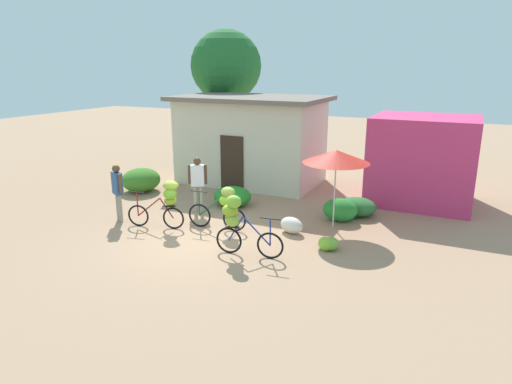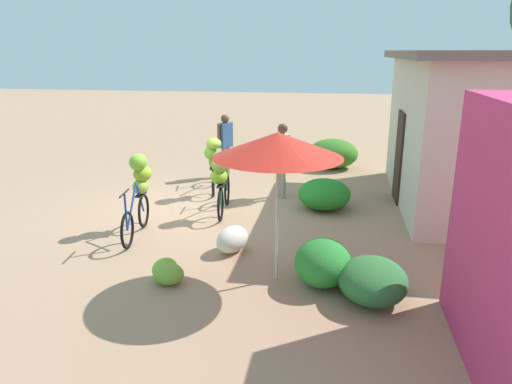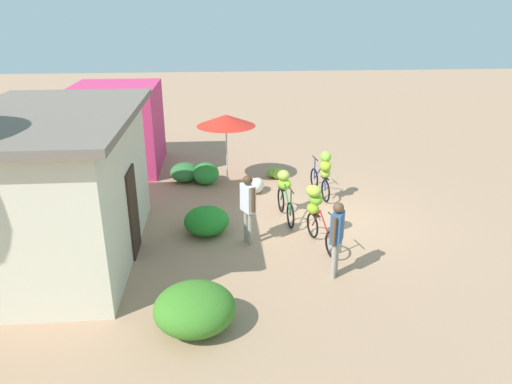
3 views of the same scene
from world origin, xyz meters
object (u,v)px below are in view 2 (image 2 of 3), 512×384
bicycle_leftmost (213,160)px  person_vendor (282,153)px  bicycle_center_loaded (139,187)px  bicycle_near_pile (221,181)px  banana_pile_on_ground (167,272)px  market_umbrella (278,145)px  produce_sack (232,239)px  person_bystander (225,139)px  building_low (476,129)px

bicycle_leftmost → person_vendor: person_vendor is taller
bicycle_leftmost → bicycle_center_loaded: 2.71m
bicycle_near_pile → banana_pile_on_ground: bicycle_near_pile is taller
market_umbrella → bicycle_leftmost: bearing=-154.2°
bicycle_leftmost → produce_sack: size_ratio=2.35×
produce_sack → person_bystander: bearing=-165.8°
bicycle_leftmost → banana_pile_on_ground: size_ratio=2.82×
building_low → person_vendor: (0.21, -4.14, -0.60)m
market_umbrella → person_vendor: (-4.17, -0.40, -0.98)m
bicycle_center_loaded → banana_pile_on_ground: bicycle_center_loaded is taller
building_low → bicycle_center_loaded: (2.82, -6.49, -0.80)m
person_bystander → bicycle_leftmost: bearing=2.8°
bicycle_near_pile → person_vendor: (-1.50, 1.07, 0.31)m
building_low → market_umbrella: bearing=-40.5°
bicycle_near_pile → banana_pile_on_ground: 3.07m
market_umbrella → bicycle_center_loaded: market_umbrella is taller
bicycle_center_loaded → banana_pile_on_ground: bearing=31.8°
banana_pile_on_ground → produce_sack: size_ratio=0.83×
market_umbrella → bicycle_near_pile: market_umbrella is taller
market_umbrella → person_bystander: 6.24m
building_low → bicycle_near_pile: (1.71, -5.21, -0.91)m
bicycle_center_loaded → produce_sack: size_ratio=2.41×
produce_sack → bicycle_near_pile: bearing=-161.0°
bicycle_near_pile → person_bystander: (-3.12, -0.63, 0.28)m
market_umbrella → bicycle_leftmost: (-4.18, -2.02, -1.20)m
produce_sack → banana_pile_on_ground: bearing=-29.6°
market_umbrella → banana_pile_on_ground: (0.34, -1.57, -1.87)m
bicycle_leftmost → banana_pile_on_ground: bearing=5.6°
bicycle_center_loaded → banana_pile_on_ground: 2.34m
person_vendor → banana_pile_on_ground: bearing=-14.6°
building_low → bicycle_center_loaded: size_ratio=3.33×
bicycle_leftmost → bicycle_center_loaded: (2.61, -0.73, 0.03)m
bicycle_center_loaded → person_vendor: person_vendor is taller
building_low → bicycle_center_loaded: bearing=-66.5°
bicycle_leftmost → person_vendor: (0.01, 1.62, 0.23)m
bicycle_leftmost → person_vendor: size_ratio=0.96×
market_umbrella → person_vendor: size_ratio=1.29×
building_low → person_vendor: 4.18m
market_umbrella → person_bystander: (-5.79, -2.10, -1.01)m
bicycle_center_loaded → person_bystander: (-4.23, 0.65, 0.17)m
bicycle_near_pile → bicycle_center_loaded: (1.11, -1.28, 0.12)m
person_vendor → person_bystander: 2.35m
building_low → person_vendor: size_ratio=3.27×
banana_pile_on_ground → person_bystander: person_bystander is taller
bicycle_near_pile → person_bystander: size_ratio=1.03×
person_vendor → market_umbrella: bearing=5.4°
banana_pile_on_ground → person_vendor: bearing=165.4°
produce_sack → person_vendor: bearing=171.8°
building_low → banana_pile_on_ground: building_low is taller
building_low → person_vendor: building_low is taller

